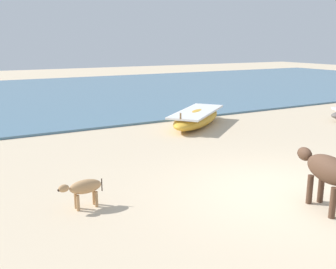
{
  "coord_description": "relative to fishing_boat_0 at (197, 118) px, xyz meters",
  "views": [
    {
      "loc": [
        -5.57,
        -5.32,
        3.01
      ],
      "look_at": [
        -0.7,
        3.48,
        0.6
      ],
      "focal_mm": 41.39,
      "sensor_mm": 36.0,
      "label": 1
    }
  ],
  "objects": [
    {
      "name": "fishing_boat_0",
      "position": [
        0.0,
        0.0,
        0.0
      ],
      "size": [
        3.65,
        3.27,
        0.77
      ],
      "rotation": [
        0.0,
        0.0,
        3.82
      ],
      "color": "gold",
      "rests_on": "ground"
    },
    {
      "name": "ground",
      "position": [
        -2.11,
        -6.37,
        -0.31
      ],
      "size": [
        80.0,
        80.0,
        0.0
      ],
      "primitive_type": "plane",
      "color": "beige"
    },
    {
      "name": "calf_near_tan",
      "position": [
        -5.79,
        -5.08,
        0.08
      ],
      "size": [
        0.85,
        0.26,
        0.55
      ],
      "rotation": [
        0.0,
        0.0,
        3.17
      ],
      "color": "tan",
      "rests_on": "ground"
    },
    {
      "name": "sea_water",
      "position": [
        -2.11,
        11.19,
        -0.27
      ],
      "size": [
        60.0,
        20.0,
        0.08
      ],
      "primitive_type": "cube",
      "color": "slate",
      "rests_on": "ground"
    },
    {
      "name": "cow_adult_dark",
      "position": [
        -1.92,
        -7.25,
        0.43
      ],
      "size": [
        0.7,
        1.55,
        1.02
      ],
      "rotation": [
        0.0,
        0.0,
        1.34
      ],
      "color": "#4C3323",
      "rests_on": "ground"
    }
  ]
}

